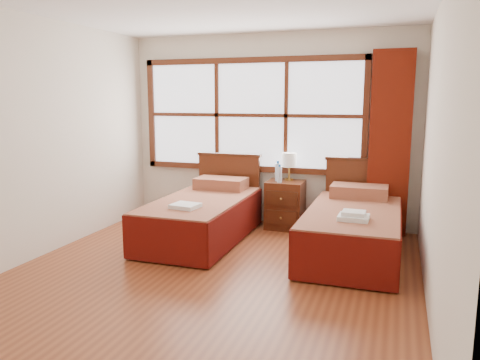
% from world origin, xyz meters
% --- Properties ---
extents(floor, '(4.50, 4.50, 0.00)m').
position_xyz_m(floor, '(0.00, 0.00, 0.00)').
color(floor, brown).
rests_on(floor, ground).
extents(wall_back, '(4.00, 0.00, 4.00)m').
position_xyz_m(wall_back, '(0.00, 2.25, 1.30)').
color(wall_back, silver).
rests_on(wall_back, floor).
extents(wall_left, '(0.00, 4.50, 4.50)m').
position_xyz_m(wall_left, '(-2.00, 0.00, 1.30)').
color(wall_left, silver).
rests_on(wall_left, floor).
extents(wall_right, '(0.00, 4.50, 4.50)m').
position_xyz_m(wall_right, '(2.00, 0.00, 1.30)').
color(wall_right, silver).
rests_on(wall_right, floor).
extents(window, '(3.16, 0.06, 1.56)m').
position_xyz_m(window, '(-0.25, 2.21, 1.50)').
color(window, white).
rests_on(window, wall_back).
extents(curtain, '(0.50, 0.16, 2.30)m').
position_xyz_m(curtain, '(1.60, 2.11, 1.17)').
color(curtain, '#67180A').
rests_on(curtain, wall_back).
extents(bed_left, '(1.00, 2.02, 0.97)m').
position_xyz_m(bed_left, '(-0.55, 1.20, 0.30)').
color(bed_left, '#421D0D').
rests_on(bed_left, floor).
extents(bed_right, '(1.01, 2.03, 0.98)m').
position_xyz_m(bed_right, '(1.28, 1.20, 0.30)').
color(bed_right, '#421D0D').
rests_on(bed_right, floor).
extents(nightstand, '(0.48, 0.47, 0.64)m').
position_xyz_m(nightstand, '(0.31, 1.99, 0.32)').
color(nightstand, '#522412').
rests_on(nightstand, floor).
extents(towels_left, '(0.32, 0.29, 0.05)m').
position_xyz_m(towels_left, '(-0.53, 0.64, 0.54)').
color(towels_left, white).
rests_on(towels_left, bed_left).
extents(towels_right, '(0.31, 0.27, 0.09)m').
position_xyz_m(towels_right, '(1.31, 0.70, 0.56)').
color(towels_right, white).
rests_on(towels_right, bed_right).
extents(lamp, '(0.19, 0.19, 0.37)m').
position_xyz_m(lamp, '(0.33, 2.11, 0.90)').
color(lamp, gold).
rests_on(lamp, nightstand).
extents(bottle_near, '(0.07, 0.07, 0.27)m').
position_xyz_m(bottle_near, '(0.20, 1.98, 0.76)').
color(bottle_near, silver).
rests_on(bottle_near, nightstand).
extents(bottle_far, '(0.06, 0.06, 0.24)m').
position_xyz_m(bottle_far, '(0.25, 1.89, 0.75)').
color(bottle_far, silver).
rests_on(bottle_far, nightstand).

